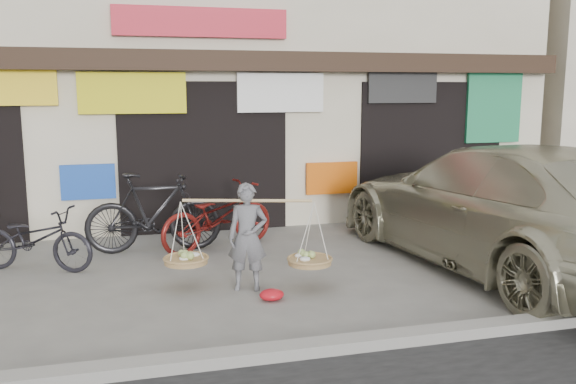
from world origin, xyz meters
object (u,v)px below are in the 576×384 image
object	(u,v)px
bike_0	(34,239)
suv	(501,206)
bike_1	(154,213)
bike_2	(218,217)
street_vendor	(248,242)

from	to	relation	value
bike_0	suv	distance (m)	6.72
bike_0	bike_1	xyz separation A→B (m)	(1.70, 0.60, 0.18)
bike_0	bike_2	distance (m)	2.75
street_vendor	bike_1	world-z (taller)	street_vendor
street_vendor	bike_2	xyz separation A→B (m)	(-0.08, 2.09, -0.09)
street_vendor	bike_1	size ratio (longest dim) A/B	0.99
bike_0	bike_1	bearing A→B (deg)	-46.98
bike_0	suv	world-z (taller)	suv
bike_0	bike_1	distance (m)	1.81
street_vendor	bike_0	distance (m)	3.20
bike_2	suv	xyz separation A→B (m)	(3.84, -2.01, 0.37)
bike_0	bike_2	xyz separation A→B (m)	(2.70, 0.50, 0.08)
bike_1	suv	bearing A→B (deg)	-111.11
street_vendor	bike_1	xyz separation A→B (m)	(-1.08, 2.19, 0.01)
street_vendor	suv	size ratio (longest dim) A/B	0.32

